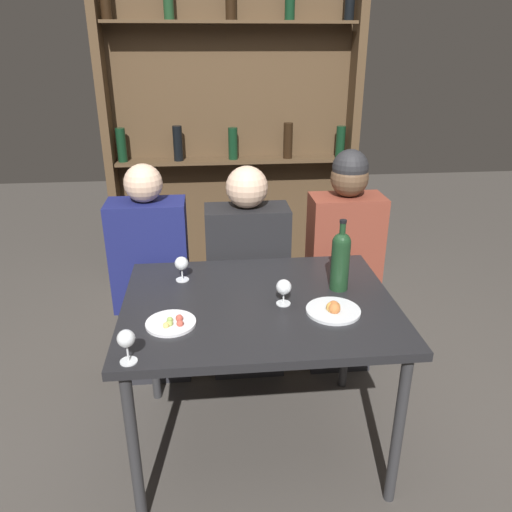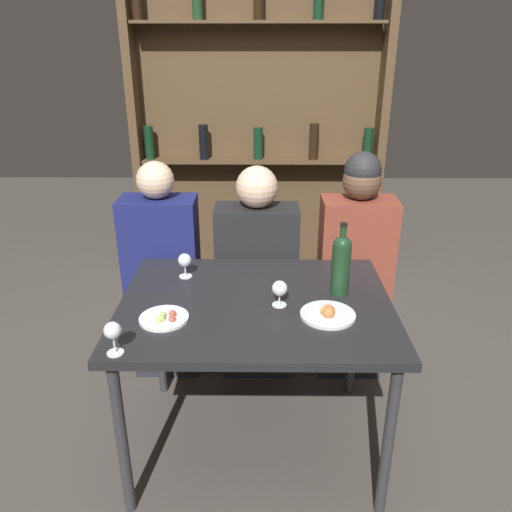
{
  "view_description": "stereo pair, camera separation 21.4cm",
  "coord_description": "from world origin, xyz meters",
  "px_view_note": "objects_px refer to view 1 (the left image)",
  "views": [
    {
      "loc": [
        -0.2,
        -1.83,
        1.76
      ],
      "look_at": [
        0.0,
        0.13,
        0.91
      ],
      "focal_mm": 35.0,
      "sensor_mm": 36.0,
      "label": 1
    },
    {
      "loc": [
        0.02,
        -1.84,
        1.76
      ],
      "look_at": [
        0.0,
        0.13,
        0.91
      ],
      "focal_mm": 35.0,
      "sensor_mm": 36.0,
      "label": 2
    }
  ],
  "objects_px": {
    "food_plate_0": "(333,309)",
    "wine_bottle": "(340,259)",
    "wine_glass_0": "(182,264)",
    "wine_glass_1": "(284,288)",
    "food_plate_1": "(171,323)",
    "seated_person_center": "(247,281)",
    "wine_glass_2": "(126,340)",
    "seated_person_right": "(343,268)",
    "seated_person_left": "(152,284)"
  },
  "relations": [
    {
      "from": "food_plate_0",
      "to": "wine_bottle",
      "type": "bearing_deg",
      "value": 70.18
    },
    {
      "from": "wine_glass_0",
      "to": "seated_person_right",
      "type": "height_order",
      "value": "seated_person_right"
    },
    {
      "from": "food_plate_0",
      "to": "seated_person_right",
      "type": "bearing_deg",
      "value": 71.6
    },
    {
      "from": "seated_person_right",
      "to": "food_plate_0",
      "type": "bearing_deg",
      "value": -108.4
    },
    {
      "from": "wine_glass_1",
      "to": "wine_glass_2",
      "type": "height_order",
      "value": "wine_glass_2"
    },
    {
      "from": "wine_bottle",
      "to": "wine_glass_2",
      "type": "relative_size",
      "value": 2.58
    },
    {
      "from": "food_plate_0",
      "to": "seated_person_right",
      "type": "distance_m",
      "value": 0.77
    },
    {
      "from": "food_plate_1",
      "to": "seated_person_center",
      "type": "height_order",
      "value": "seated_person_center"
    },
    {
      "from": "seated_person_right",
      "to": "wine_glass_2",
      "type": "bearing_deg",
      "value": -135.93
    },
    {
      "from": "food_plate_0",
      "to": "seated_person_center",
      "type": "xyz_separation_m",
      "value": [
        -0.29,
        0.72,
        -0.21
      ]
    },
    {
      "from": "food_plate_1",
      "to": "seated_person_left",
      "type": "xyz_separation_m",
      "value": [
        -0.15,
        0.75,
        -0.2
      ]
    },
    {
      "from": "wine_bottle",
      "to": "food_plate_0",
      "type": "bearing_deg",
      "value": -109.82
    },
    {
      "from": "seated_person_left",
      "to": "seated_person_center",
      "type": "height_order",
      "value": "seated_person_left"
    },
    {
      "from": "wine_glass_2",
      "to": "seated_person_left",
      "type": "relative_size",
      "value": 0.1
    },
    {
      "from": "wine_glass_2",
      "to": "wine_bottle",
      "type": "bearing_deg",
      "value": 28.81
    },
    {
      "from": "seated_person_right",
      "to": "wine_glass_1",
      "type": "bearing_deg",
      "value": -124.23
    },
    {
      "from": "seated_person_center",
      "to": "seated_person_right",
      "type": "distance_m",
      "value": 0.53
    },
    {
      "from": "wine_bottle",
      "to": "food_plate_1",
      "type": "height_order",
      "value": "wine_bottle"
    },
    {
      "from": "wine_bottle",
      "to": "wine_glass_2",
      "type": "distance_m",
      "value": 0.97
    },
    {
      "from": "wine_glass_1",
      "to": "seated_person_left",
      "type": "relative_size",
      "value": 0.09
    },
    {
      "from": "wine_bottle",
      "to": "wine_glass_1",
      "type": "distance_m",
      "value": 0.29
    },
    {
      "from": "food_plate_0",
      "to": "seated_person_left",
      "type": "distance_m",
      "value": 1.09
    },
    {
      "from": "wine_glass_0",
      "to": "food_plate_1",
      "type": "xyz_separation_m",
      "value": [
        -0.03,
        -0.39,
        -0.07
      ]
    },
    {
      "from": "wine_glass_0",
      "to": "wine_bottle",
      "type": "bearing_deg",
      "value": -12.58
    },
    {
      "from": "wine_glass_2",
      "to": "seated_person_left",
      "type": "height_order",
      "value": "seated_person_left"
    },
    {
      "from": "seated_person_left",
      "to": "wine_glass_0",
      "type": "bearing_deg",
      "value": -63.04
    },
    {
      "from": "wine_glass_2",
      "to": "seated_person_center",
      "type": "distance_m",
      "value": 1.13
    },
    {
      "from": "seated_person_left",
      "to": "food_plate_1",
      "type": "bearing_deg",
      "value": -78.33
    },
    {
      "from": "wine_bottle",
      "to": "wine_glass_2",
      "type": "height_order",
      "value": "wine_bottle"
    },
    {
      "from": "food_plate_1",
      "to": "seated_person_center",
      "type": "bearing_deg",
      "value": 64.92
    },
    {
      "from": "wine_bottle",
      "to": "wine_glass_1",
      "type": "relative_size",
      "value": 2.89
    },
    {
      "from": "wine_bottle",
      "to": "seated_person_left",
      "type": "relative_size",
      "value": 0.26
    },
    {
      "from": "wine_bottle",
      "to": "seated_person_left",
      "type": "height_order",
      "value": "seated_person_left"
    },
    {
      "from": "food_plate_0",
      "to": "seated_person_center",
      "type": "bearing_deg",
      "value": 111.99
    },
    {
      "from": "wine_glass_0",
      "to": "food_plate_0",
      "type": "distance_m",
      "value": 0.71
    },
    {
      "from": "wine_glass_2",
      "to": "food_plate_1",
      "type": "bearing_deg",
      "value": 60.15
    },
    {
      "from": "wine_bottle",
      "to": "food_plate_0",
      "type": "height_order",
      "value": "wine_bottle"
    },
    {
      "from": "food_plate_1",
      "to": "seated_person_left",
      "type": "relative_size",
      "value": 0.16
    },
    {
      "from": "wine_glass_1",
      "to": "food_plate_1",
      "type": "height_order",
      "value": "wine_glass_1"
    },
    {
      "from": "wine_bottle",
      "to": "food_plate_0",
      "type": "xyz_separation_m",
      "value": [
        -0.07,
        -0.2,
        -0.13
      ]
    },
    {
      "from": "wine_glass_1",
      "to": "seated_person_center",
      "type": "xyz_separation_m",
      "value": [
        -0.1,
        0.63,
        -0.27
      ]
    },
    {
      "from": "wine_glass_0",
      "to": "wine_glass_1",
      "type": "relative_size",
      "value": 1.04
    },
    {
      "from": "seated_person_center",
      "to": "seated_person_right",
      "type": "relative_size",
      "value": 0.94
    },
    {
      "from": "food_plate_1",
      "to": "seated_person_center",
      "type": "distance_m",
      "value": 0.85
    },
    {
      "from": "wine_glass_1",
      "to": "seated_person_center",
      "type": "bearing_deg",
      "value": 99.17
    },
    {
      "from": "wine_glass_0",
      "to": "wine_glass_2",
      "type": "relative_size",
      "value": 0.92
    },
    {
      "from": "wine_glass_1",
      "to": "seated_person_left",
      "type": "distance_m",
      "value": 0.91
    },
    {
      "from": "seated_person_center",
      "to": "wine_glass_2",
      "type": "bearing_deg",
      "value": -116.23
    },
    {
      "from": "food_plate_1",
      "to": "food_plate_0",
      "type": "bearing_deg",
      "value": 2.88
    },
    {
      "from": "seated_person_right",
      "to": "wine_bottle",
      "type": "bearing_deg",
      "value": -107.83
    }
  ]
}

